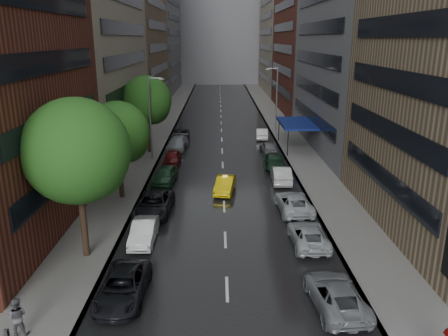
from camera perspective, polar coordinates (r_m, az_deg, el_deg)
The scene contains 16 objects.
road at distance 67.94m, azimuth -0.36°, elevation 5.61°, with size 14.00×140.00×0.01m, color black.
sidewalk_left at distance 68.46m, azimuth -7.95°, elevation 5.59°, with size 4.00×140.00×0.15m, color gray.
sidewalk_right at distance 68.58m, azimuth 7.22°, elevation 5.64°, with size 4.00×140.00×0.15m, color gray.
buildings_left at distance 76.92m, azimuth -12.30°, elevation 18.50°, with size 8.00×108.00×38.00m.
buildings_right at distance 75.01m, azimuth 11.71°, elevation 17.86°, with size 8.05×109.10×36.00m.
building_far at distance 134.72m, azimuth -0.58°, elevation 17.92°, with size 40.00×14.00×32.00m, color slate.
tree_near at distance 26.48m, azimuth -18.70°, elevation 2.08°, with size 6.19×6.19×9.87m.
tree_mid at distance 36.41m, azimuth -13.73°, elevation 4.46°, with size 5.16×5.16×8.23m.
tree_far at distance 51.01m, azimuth -10.06°, elevation 8.68°, with size 5.65×5.65×9.00m.
taxi at distance 38.19m, azimuth 0.13°, elevation -2.18°, with size 1.47×4.22×1.39m, color yellow.
parked_cars_left at distance 40.30m, azimuth -7.78°, elevation -1.25°, with size 2.86×42.06×1.59m.
parked_cars_right at distance 38.16m, azimuth 8.10°, elevation -2.32°, with size 2.74×43.14×1.58m.
ped_black_umbrella at distance 22.40m, azimuth -25.52°, elevation -16.48°, with size 0.96×0.98×2.09m.
street_lamp_left at distance 47.94m, azimuth -9.53°, elevation 6.66°, with size 1.74×0.22×9.00m.
street_lamp_right at distance 62.75m, azimuth 6.82°, elevation 9.09°, with size 1.74×0.22×9.00m.
awning at distance 53.45m, azimuth 9.47°, elevation 5.77°, with size 4.00×8.00×3.12m.
Camera 1 is at (-0.43, -16.68, 13.02)m, focal length 35.00 mm.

